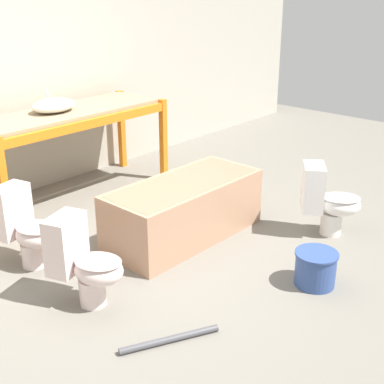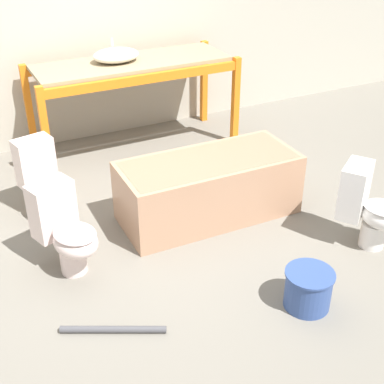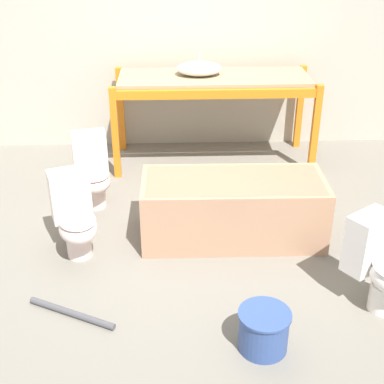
{
  "view_description": "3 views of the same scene",
  "coord_description": "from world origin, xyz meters",
  "px_view_note": "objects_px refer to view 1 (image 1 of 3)",
  "views": [
    {
      "loc": [
        -2.82,
        -3.14,
        2.29
      ],
      "look_at": [
        0.17,
        -0.5,
        0.69
      ],
      "focal_mm": 50.0,
      "sensor_mm": 36.0,
      "label": 1
    },
    {
      "loc": [
        -1.39,
        -3.62,
        2.58
      ],
      "look_at": [
        0.16,
        -0.51,
        0.56
      ],
      "focal_mm": 50.0,
      "sensor_mm": 36.0,
      "label": 2
    },
    {
      "loc": [
        0.05,
        -4.03,
        2.55
      ],
      "look_at": [
        0.18,
        -0.51,
        0.68
      ],
      "focal_mm": 50.0,
      "sensor_mm": 36.0,
      "label": 3
    }
  ],
  "objects_px": {
    "sink_basin": "(54,105)",
    "toilet_extra": "(25,227)",
    "toilet_near": "(327,200)",
    "bathtub_main": "(184,206)",
    "toilet_far": "(84,261)",
    "bucket_white": "(316,268)"
  },
  "relations": [
    {
      "from": "sink_basin",
      "to": "toilet_extra",
      "type": "relative_size",
      "value": 0.7
    },
    {
      "from": "toilet_near",
      "to": "toilet_extra",
      "type": "height_order",
      "value": "same"
    },
    {
      "from": "toilet_far",
      "to": "toilet_extra",
      "type": "distance_m",
      "value": 0.84
    },
    {
      "from": "bathtub_main",
      "to": "bucket_white",
      "type": "relative_size",
      "value": 4.5
    },
    {
      "from": "toilet_far",
      "to": "toilet_extra",
      "type": "bearing_deg",
      "value": 68.11
    },
    {
      "from": "toilet_far",
      "to": "bucket_white",
      "type": "relative_size",
      "value": 2.0
    },
    {
      "from": "bucket_white",
      "to": "toilet_extra",
      "type": "bearing_deg",
      "value": 123.76
    },
    {
      "from": "sink_basin",
      "to": "bathtub_main",
      "type": "bearing_deg",
      "value": -82.7
    },
    {
      "from": "toilet_extra",
      "to": "toilet_near",
      "type": "bearing_deg",
      "value": -49.01
    },
    {
      "from": "toilet_near",
      "to": "toilet_far",
      "type": "bearing_deg",
      "value": 126.29
    },
    {
      "from": "toilet_extra",
      "to": "toilet_far",
      "type": "bearing_deg",
      "value": -105.73
    },
    {
      "from": "toilet_near",
      "to": "toilet_extra",
      "type": "bearing_deg",
      "value": 109.2
    },
    {
      "from": "toilet_far",
      "to": "toilet_extra",
      "type": "relative_size",
      "value": 1.0
    },
    {
      "from": "toilet_near",
      "to": "bucket_white",
      "type": "distance_m",
      "value": 0.99
    },
    {
      "from": "bathtub_main",
      "to": "bucket_white",
      "type": "height_order",
      "value": "bathtub_main"
    },
    {
      "from": "toilet_extra",
      "to": "bucket_white",
      "type": "bearing_deg",
      "value": -69.36
    },
    {
      "from": "bathtub_main",
      "to": "toilet_extra",
      "type": "distance_m",
      "value": 1.42
    },
    {
      "from": "sink_basin",
      "to": "toilet_near",
      "type": "height_order",
      "value": "sink_basin"
    },
    {
      "from": "sink_basin",
      "to": "toilet_far",
      "type": "distance_m",
      "value": 2.26
    },
    {
      "from": "bathtub_main",
      "to": "toilet_far",
      "type": "bearing_deg",
      "value": -170.75
    },
    {
      "from": "bathtub_main",
      "to": "toilet_extra",
      "type": "relative_size",
      "value": 2.25
    },
    {
      "from": "bathtub_main",
      "to": "toilet_near",
      "type": "xyz_separation_m",
      "value": [
        0.94,
        -0.96,
        0.03
      ]
    }
  ]
}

